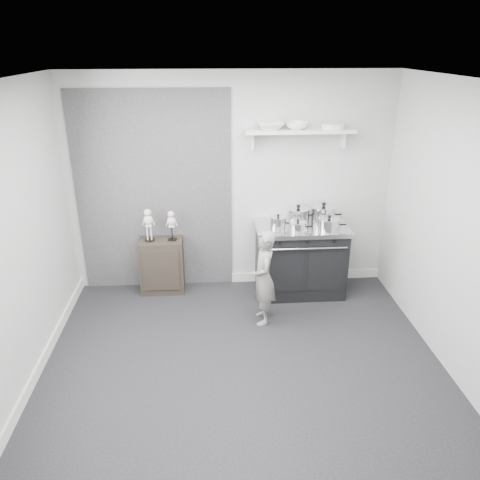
{
  "coord_description": "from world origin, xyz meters",
  "views": [
    {
      "loc": [
        -0.3,
        -3.8,
        2.97
      ],
      "look_at": [
        0.05,
        0.95,
        0.96
      ],
      "focal_mm": 35.0,
      "sensor_mm": 36.0,
      "label": 1
    }
  ],
  "objects": [
    {
      "name": "skeleton_torso",
      "position": [
        -0.75,
        1.61,
        0.92
      ],
      "size": [
        0.12,
        0.08,
        0.44
      ],
      "primitive_type": null,
      "color": "beige",
      "rests_on": "side_cabinet"
    },
    {
      "name": "pot_front_left",
      "position": [
        0.54,
        1.38,
        0.99
      ],
      "size": [
        0.29,
        0.2,
        0.19
      ],
      "color": "silver",
      "rests_on": "stove"
    },
    {
      "name": "stove",
      "position": [
        0.85,
        1.48,
        0.46
      ],
      "size": [
        1.13,
        0.71,
        0.91
      ],
      "color": "black",
      "rests_on": "ground"
    },
    {
      "name": "wall_shelf",
      "position": [
        0.8,
        1.68,
        2.01
      ],
      "size": [
        1.3,
        0.26,
        0.24
      ],
      "color": "silver",
      "rests_on": "room_shell"
    },
    {
      "name": "ground",
      "position": [
        0.0,
        0.0,
        0.0
      ],
      "size": [
        4.0,
        4.0,
        0.0
      ],
      "primitive_type": "plane",
      "color": "black",
      "rests_on": "ground"
    },
    {
      "name": "pot_back_left",
      "position": [
        0.82,
        1.61,
        1.0
      ],
      "size": [
        0.38,
        0.29,
        0.22
      ],
      "color": "silver",
      "rests_on": "stove"
    },
    {
      "name": "plate_stack",
      "position": [
        1.19,
        1.67,
        2.07
      ],
      "size": [
        0.28,
        0.28,
        0.06
      ],
      "primitive_type": "cylinder",
      "color": "silver",
      "rests_on": "wall_shelf"
    },
    {
      "name": "bowl_large",
      "position": [
        0.45,
        1.67,
        2.08
      ],
      "size": [
        0.33,
        0.33,
        0.08
      ],
      "primitive_type": "imported",
      "color": "white",
      "rests_on": "wall_shelf"
    },
    {
      "name": "child",
      "position": [
        0.3,
        0.8,
        0.56
      ],
      "size": [
        0.27,
        0.41,
        1.11
      ],
      "primitive_type": "imported",
      "rotation": [
        0.0,
        0.0,
        -1.57
      ],
      "color": "slate",
      "rests_on": "ground"
    },
    {
      "name": "pot_front_right",
      "position": [
        1.13,
        1.29,
        0.98
      ],
      "size": [
        0.34,
        0.26,
        0.2
      ],
      "color": "silver",
      "rests_on": "stove"
    },
    {
      "name": "side_cabinet",
      "position": [
        -0.9,
        1.61,
        0.35
      ],
      "size": [
        0.54,
        0.32,
        0.71
      ],
      "primitive_type": "cube",
      "color": "black",
      "rests_on": "ground"
    },
    {
      "name": "skeleton_full",
      "position": [
        -1.03,
        1.61,
        0.94
      ],
      "size": [
        0.13,
        0.09,
        0.48
      ],
      "primitive_type": null,
      "color": "beige",
      "rests_on": "side_cabinet"
    },
    {
      "name": "bowl_small",
      "position": [
        0.76,
        1.67,
        2.08
      ],
      "size": [
        0.26,
        0.26,
        0.08
      ],
      "primitive_type": "imported",
      "color": "white",
      "rests_on": "wall_shelf"
    },
    {
      "name": "pot_front_center",
      "position": [
        0.76,
        1.3,
        0.97
      ],
      "size": [
        0.29,
        0.2,
        0.15
      ],
      "color": "silver",
      "rests_on": "stove"
    },
    {
      "name": "room_shell",
      "position": [
        -0.09,
        0.15,
        1.64
      ],
      "size": [
        4.02,
        3.62,
        2.71
      ],
      "color": "#ABABA8",
      "rests_on": "ground"
    },
    {
      "name": "pot_back_right",
      "position": [
        1.13,
        1.57,
        1.01
      ],
      "size": [
        0.38,
        0.3,
        0.26
      ],
      "color": "silver",
      "rests_on": "stove"
    }
  ]
}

